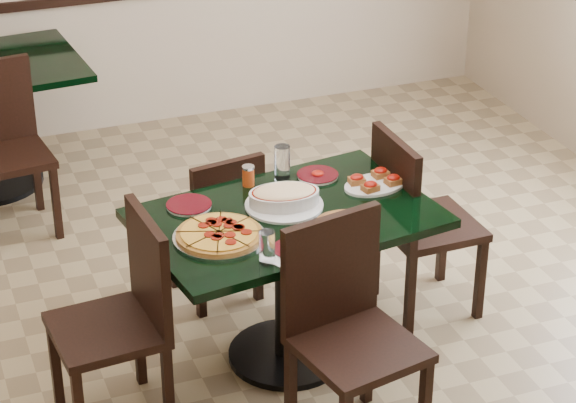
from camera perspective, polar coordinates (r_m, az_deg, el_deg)
name	(u,v)px	position (r m, az deg, el deg)	size (l,w,h in m)	color
floor	(277,341)	(5.35, -0.56, -7.10)	(5.50, 5.50, 0.00)	olive
main_table	(287,250)	(4.94, -0.06, -2.50)	(1.37, 0.99, 0.75)	black
chair_far	(220,221)	(5.44, -3.46, -1.00)	(0.43, 0.43, 0.81)	black
chair_near	(346,321)	(4.52, 2.96, -6.07)	(0.53, 0.53, 0.97)	black
chair_right	(414,215)	(5.35, 6.42, -0.68)	(0.45, 0.45, 0.94)	black
chair_left	(126,310)	(4.67, -8.24, -5.46)	(0.47, 0.47, 0.93)	black
back_chair_near	(2,138)	(6.30, -14.33, 3.12)	(0.49, 0.49, 0.94)	black
pepperoni_pizza	(219,235)	(4.67, -3.51, -1.69)	(0.39, 0.39, 0.04)	silver
lasagna_casserole	(284,197)	(4.90, -0.20, 0.24)	(0.35, 0.35, 0.09)	silver
bread_basket	(340,222)	(4.71, 2.65, -1.06)	(0.22, 0.16, 0.09)	brown
bruschetta_platter	(375,182)	(5.10, 4.44, 1.01)	(0.33, 0.25, 0.05)	silver
side_plate_near	(295,249)	(4.57, 0.38, -2.44)	(0.19, 0.19, 0.02)	silver
side_plate_far_r	(318,175)	(5.18, 1.52, 1.36)	(0.19, 0.19, 0.03)	silver
side_plate_far_l	(189,205)	(4.93, -5.05, -0.19)	(0.20, 0.20, 0.02)	silver
napkin_setting	(287,257)	(4.53, -0.04, -2.86)	(0.21, 0.21, 0.01)	white
water_glass_a	(282,162)	(5.14, -0.30, 2.03)	(0.07, 0.07, 0.16)	white
water_glass_b	(267,247)	(4.46, -1.07, -2.34)	(0.07, 0.07, 0.14)	white
pepper_shaker	(248,176)	(5.08, -2.03, 1.33)	(0.06, 0.06, 0.10)	#B54813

